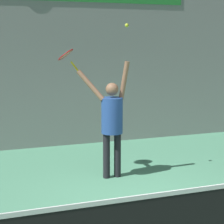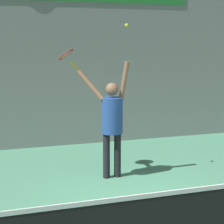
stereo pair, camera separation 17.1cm
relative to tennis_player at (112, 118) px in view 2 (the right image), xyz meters
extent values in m
plane|color=#4C8C6B|center=(0.07, -1.80, -1.13)|extent=(18.00, 18.00, 0.00)
cube|color=gray|center=(0.07, 2.72, 1.37)|extent=(18.00, 0.10, 5.00)
cube|color=white|center=(0.07, -3.29, -0.20)|extent=(7.55, 0.02, 0.05)
cylinder|color=black|center=(-0.10, 0.00, -0.70)|extent=(0.13, 0.13, 0.85)
cylinder|color=black|center=(0.11, 0.00, -0.70)|extent=(0.13, 0.13, 0.85)
cylinder|color=#26478C|center=(0.01, 0.00, 0.06)|extent=(0.40, 0.40, 0.67)
sphere|color=brown|center=(0.01, 0.00, 0.54)|extent=(0.23, 0.23, 0.23)
cylinder|color=brown|center=(0.23, -0.04, 0.70)|extent=(0.22, 0.20, 0.70)
cylinder|color=brown|center=(-0.36, 0.15, 0.61)|extent=(0.48, 0.41, 0.57)
cylinder|color=yellow|center=(-0.61, 0.33, 0.95)|extent=(0.16, 0.09, 0.19)
torus|color=red|center=(-0.75, 0.39, 1.16)|extent=(0.40, 0.43, 0.22)
cylinder|color=beige|center=(-0.75, 0.39, 1.16)|extent=(0.33, 0.36, 0.18)
sphere|color=#CCDB2D|center=(0.26, -0.08, 1.69)|extent=(0.07, 0.07, 0.07)
camera|label=1|loc=(-2.44, -6.93, 1.37)|focal=65.00mm
camera|label=2|loc=(-2.28, -6.99, 1.37)|focal=65.00mm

